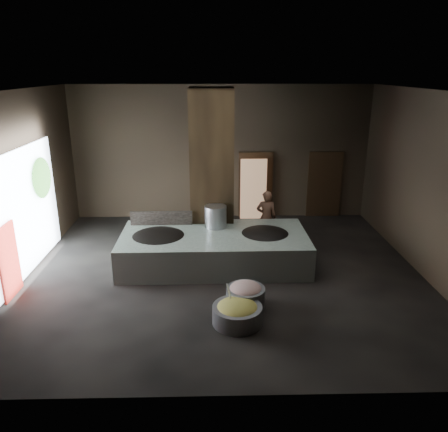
{
  "coord_description": "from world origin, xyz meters",
  "views": [
    {
      "loc": [
        -0.25,
        -10.19,
        4.97
      ],
      "look_at": [
        0.02,
        0.8,
        1.25
      ],
      "focal_mm": 35.0,
      "sensor_mm": 36.0,
      "label": 1
    }
  ],
  "objects_px": {
    "stock_pot": "(216,217)",
    "cook": "(266,217)",
    "wok_right": "(265,236)",
    "veg_basin": "(237,314)",
    "meat_basin": "(245,298)",
    "hearth_platform": "(214,249)",
    "wok_left": "(159,239)"
  },
  "relations": [
    {
      "from": "veg_basin",
      "to": "meat_basin",
      "type": "relative_size",
      "value": 1.21
    },
    {
      "from": "hearth_platform",
      "to": "cook",
      "type": "xyz_separation_m",
      "value": [
        1.55,
        1.46,
        0.38
      ]
    },
    {
      "from": "wok_left",
      "to": "wok_right",
      "type": "distance_m",
      "value": 2.8
    },
    {
      "from": "wok_left",
      "to": "veg_basin",
      "type": "height_order",
      "value": "wok_left"
    },
    {
      "from": "veg_basin",
      "to": "meat_basin",
      "type": "bearing_deg",
      "value": 70.71
    },
    {
      "from": "meat_basin",
      "to": "veg_basin",
      "type": "bearing_deg",
      "value": -109.29
    },
    {
      "from": "wok_right",
      "to": "cook",
      "type": "xyz_separation_m",
      "value": [
        0.2,
        1.41,
        0.06
      ]
    },
    {
      "from": "wok_right",
      "to": "cook",
      "type": "height_order",
      "value": "cook"
    },
    {
      "from": "wok_left",
      "to": "stock_pot",
      "type": "distance_m",
      "value": 1.66
    },
    {
      "from": "stock_pot",
      "to": "cook",
      "type": "bearing_deg",
      "value": 31.34
    },
    {
      "from": "wok_left",
      "to": "wok_right",
      "type": "height_order",
      "value": "wok_left"
    },
    {
      "from": "wok_left",
      "to": "stock_pot",
      "type": "relative_size",
      "value": 2.42
    },
    {
      "from": "wok_left",
      "to": "stock_pot",
      "type": "xyz_separation_m",
      "value": [
        1.5,
        0.6,
        0.38
      ]
    },
    {
      "from": "wok_right",
      "to": "meat_basin",
      "type": "bearing_deg",
      "value": -106.13
    },
    {
      "from": "stock_pot",
      "to": "meat_basin",
      "type": "distance_m",
      "value": 3.03
    },
    {
      "from": "hearth_platform",
      "to": "wok_right",
      "type": "relative_size",
      "value": 3.41
    },
    {
      "from": "cook",
      "to": "meat_basin",
      "type": "height_order",
      "value": "cook"
    },
    {
      "from": "wok_left",
      "to": "cook",
      "type": "xyz_separation_m",
      "value": [
        3.0,
        1.51,
        0.06
      ]
    },
    {
      "from": "veg_basin",
      "to": "cook",
      "type": "bearing_deg",
      "value": 75.99
    },
    {
      "from": "meat_basin",
      "to": "cook",
      "type": "bearing_deg",
      "value": 76.87
    },
    {
      "from": "wok_right",
      "to": "stock_pot",
      "type": "bearing_deg",
      "value": 158.96
    },
    {
      "from": "wok_right",
      "to": "meat_basin",
      "type": "xyz_separation_m",
      "value": [
        -0.67,
        -2.33,
        -0.52
      ]
    },
    {
      "from": "wok_right",
      "to": "stock_pot",
      "type": "relative_size",
      "value": 2.25
    },
    {
      "from": "hearth_platform",
      "to": "stock_pot",
      "type": "height_order",
      "value": "stock_pot"
    },
    {
      "from": "hearth_platform",
      "to": "meat_basin",
      "type": "height_order",
      "value": "hearth_platform"
    },
    {
      "from": "veg_basin",
      "to": "stock_pot",
      "type": "bearing_deg",
      "value": 96.88
    },
    {
      "from": "hearth_platform",
      "to": "cook",
      "type": "distance_m",
      "value": 2.16
    },
    {
      "from": "wok_right",
      "to": "veg_basin",
      "type": "bearing_deg",
      "value": -106.8
    },
    {
      "from": "wok_right",
      "to": "stock_pot",
      "type": "distance_m",
      "value": 1.44
    },
    {
      "from": "veg_basin",
      "to": "meat_basin",
      "type": "height_order",
      "value": "meat_basin"
    },
    {
      "from": "stock_pot",
      "to": "meat_basin",
      "type": "relative_size",
      "value": 0.75
    },
    {
      "from": "hearth_platform",
      "to": "wok_left",
      "type": "xyz_separation_m",
      "value": [
        -1.45,
        -0.05,
        0.32
      ]
    }
  ]
}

